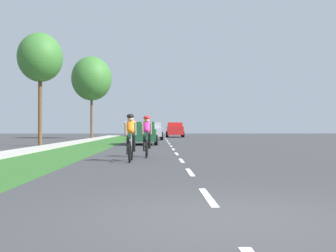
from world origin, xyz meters
name	(u,v)px	position (x,y,z in m)	size (l,w,h in m)	color
ground_plane	(171,146)	(0.00, 20.00, 0.00)	(120.00, 120.00, 0.00)	#38383A
grass_verge	(90,146)	(-4.92, 20.00, 0.00)	(2.88, 70.00, 0.01)	#2D6026
sidewalk_concrete	(52,146)	(-7.19, 20.00, 0.00)	(1.66, 70.00, 0.10)	#B2ADA3
lane_markings_center	(169,144)	(0.00, 24.00, 0.00)	(0.12, 54.07, 0.01)	white
cyclist_lead	(131,137)	(-1.71, 8.72, 0.81)	(0.42, 1.72, 1.58)	black
cyclist_trailing	(147,136)	(-1.23, 10.76, 0.81)	(0.42, 1.72, 1.58)	black
sedan_dark_green	(143,133)	(-1.81, 22.93, 0.77)	(1.98, 4.30, 1.52)	#194C2D
pickup_silver	(151,131)	(-1.44, 34.23, 0.83)	(2.22, 5.10, 1.64)	#A5A8AD
suv_red	(175,129)	(1.27, 45.60, 0.95)	(2.15, 4.70, 1.79)	red
street_tree_near	(40,58)	(-8.17, 20.92, 5.50)	(2.78, 2.78, 7.06)	brown
street_tree_far	(92,79)	(-7.86, 39.02, 6.37)	(4.25, 4.25, 8.72)	brown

